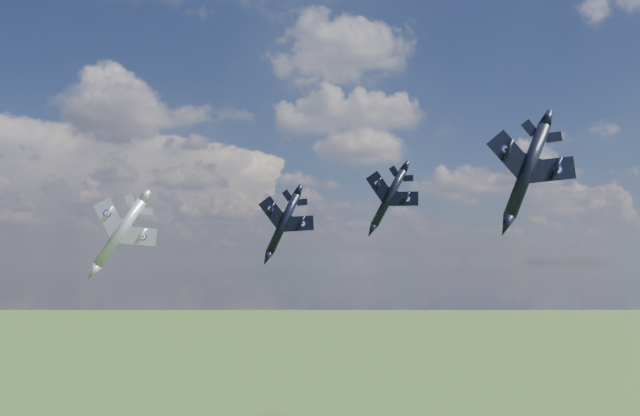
{
  "coord_description": "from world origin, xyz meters",
  "views": [
    {
      "loc": [
        -0.44,
        -69.26,
        75.64
      ],
      "look_at": [
        8.02,
        12.66,
        82.88
      ],
      "focal_mm": 35.0,
      "sensor_mm": 36.0,
      "label": 1
    }
  ],
  "objects_px": {
    "jet_lead_navy": "(283,223)",
    "jet_high_navy": "(389,198)",
    "jet_right_navy": "(527,170)",
    "jet_left_silver": "(120,233)"
  },
  "relations": [
    {
      "from": "jet_left_silver",
      "to": "jet_right_navy",
      "type": "bearing_deg",
      "value": -24.77
    },
    {
      "from": "jet_right_navy",
      "to": "jet_left_silver",
      "type": "xyz_separation_m",
      "value": [
        -46.18,
        23.05,
        -5.66
      ]
    },
    {
      "from": "jet_right_navy",
      "to": "jet_left_silver",
      "type": "relative_size",
      "value": 1.01
    },
    {
      "from": "jet_high_navy",
      "to": "jet_left_silver",
      "type": "relative_size",
      "value": 0.9
    },
    {
      "from": "jet_right_navy",
      "to": "jet_high_navy",
      "type": "relative_size",
      "value": 1.12
    },
    {
      "from": "jet_right_navy",
      "to": "jet_lead_navy",
      "type": "bearing_deg",
      "value": 139.24
    },
    {
      "from": "jet_lead_navy",
      "to": "jet_right_navy",
      "type": "distance_m",
      "value": 37.44
    },
    {
      "from": "jet_left_silver",
      "to": "jet_high_navy",
      "type": "bearing_deg",
      "value": 9.89
    },
    {
      "from": "jet_lead_navy",
      "to": "jet_high_navy",
      "type": "distance_m",
      "value": 16.13
    },
    {
      "from": "jet_left_silver",
      "to": "jet_lead_navy",
      "type": "bearing_deg",
      "value": 15.14
    }
  ]
}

